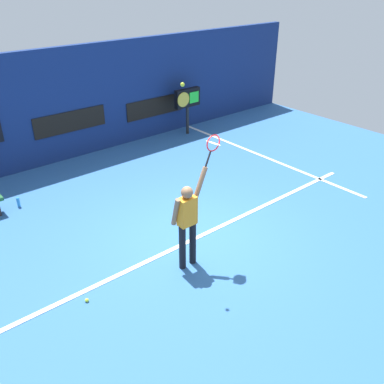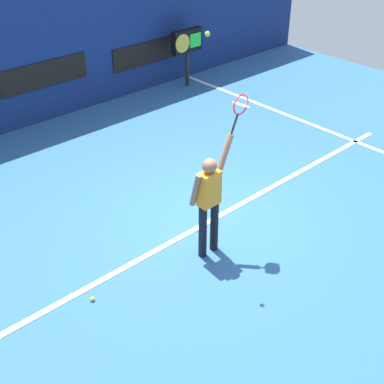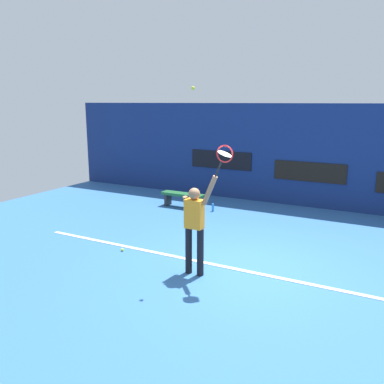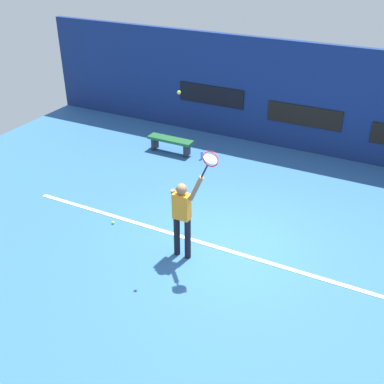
{
  "view_description": "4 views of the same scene",
  "coord_description": "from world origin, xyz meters",
  "px_view_note": "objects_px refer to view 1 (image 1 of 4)",
  "views": [
    {
      "loc": [
        -4.86,
        -5.81,
        5.09
      ],
      "look_at": [
        -0.45,
        -0.54,
        1.43
      ],
      "focal_mm": 39.79,
      "sensor_mm": 36.0,
      "label": 1
    },
    {
      "loc": [
        -5.31,
        -5.38,
        5.31
      ],
      "look_at": [
        -0.87,
        -0.51,
        1.11
      ],
      "focal_mm": 49.04,
      "sensor_mm": 36.0,
      "label": 2
    },
    {
      "loc": [
        2.77,
        -7.21,
        3.25
      ],
      "look_at": [
        -1.01,
        -0.25,
        1.49
      ],
      "focal_mm": 38.43,
      "sensor_mm": 36.0,
      "label": 3
    },
    {
      "loc": [
        3.1,
        -7.66,
        6.04
      ],
      "look_at": [
        -0.71,
        -0.27,
        1.29
      ],
      "focal_mm": 44.38,
      "sensor_mm": 36.0,
      "label": 4
    }
  ],
  "objects_px": {
    "scoreboard_clock": "(187,100)",
    "tennis_ball": "(182,85)",
    "tennis_racket": "(213,145)",
    "spare_ball": "(87,300)",
    "tennis_player": "(187,220)",
    "water_bottle": "(18,202)"
  },
  "relations": [
    {
      "from": "water_bottle",
      "to": "spare_ball",
      "type": "bearing_deg",
      "value": -94.3
    },
    {
      "from": "tennis_player",
      "to": "tennis_racket",
      "type": "distance_m",
      "value": 1.43
    },
    {
      "from": "scoreboard_clock",
      "to": "tennis_ball",
      "type": "bearing_deg",
      "value": -129.81
    },
    {
      "from": "tennis_racket",
      "to": "spare_ball",
      "type": "distance_m",
      "value": 3.45
    },
    {
      "from": "tennis_player",
      "to": "tennis_ball",
      "type": "distance_m",
      "value": 2.46
    },
    {
      "from": "tennis_racket",
      "to": "water_bottle",
      "type": "relative_size",
      "value": 2.59
    },
    {
      "from": "tennis_player",
      "to": "spare_ball",
      "type": "bearing_deg",
      "value": 171.2
    },
    {
      "from": "tennis_racket",
      "to": "scoreboard_clock",
      "type": "bearing_deg",
      "value": 54.41
    },
    {
      "from": "tennis_player",
      "to": "water_bottle",
      "type": "distance_m",
      "value": 4.71
    },
    {
      "from": "tennis_ball",
      "to": "spare_ball",
      "type": "relative_size",
      "value": 1.0
    },
    {
      "from": "tennis_racket",
      "to": "water_bottle",
      "type": "height_order",
      "value": "tennis_racket"
    },
    {
      "from": "tennis_player",
      "to": "tennis_ball",
      "type": "relative_size",
      "value": 28.85
    },
    {
      "from": "tennis_racket",
      "to": "water_bottle",
      "type": "bearing_deg",
      "value": 117.65
    },
    {
      "from": "water_bottle",
      "to": "spare_ball",
      "type": "xyz_separation_m",
      "value": [
        -0.3,
        -4.0,
        -0.09
      ]
    },
    {
      "from": "tennis_player",
      "to": "scoreboard_clock",
      "type": "height_order",
      "value": "tennis_player"
    },
    {
      "from": "tennis_ball",
      "to": "water_bottle",
      "type": "bearing_deg",
      "value": 110.83
    },
    {
      "from": "tennis_ball",
      "to": "water_bottle",
      "type": "relative_size",
      "value": 0.28
    },
    {
      "from": "tennis_player",
      "to": "water_bottle",
      "type": "xyz_separation_m",
      "value": [
        -1.68,
        4.31,
        -0.89
      ]
    },
    {
      "from": "scoreboard_clock",
      "to": "water_bottle",
      "type": "xyz_separation_m",
      "value": [
        -6.3,
        -1.32,
        -1.06
      ]
    },
    {
      "from": "scoreboard_clock",
      "to": "spare_ball",
      "type": "xyz_separation_m",
      "value": [
        -6.6,
        -5.33,
        -1.15
      ]
    },
    {
      "from": "tennis_racket",
      "to": "spare_ball",
      "type": "xyz_separation_m",
      "value": [
        -2.56,
        0.31,
        -2.29
      ]
    },
    {
      "from": "tennis_ball",
      "to": "water_bottle",
      "type": "xyz_separation_m",
      "value": [
        -1.63,
        4.28,
        -3.35
      ]
    }
  ]
}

